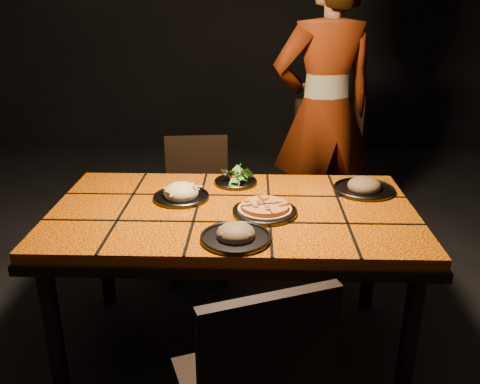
{
  "coord_description": "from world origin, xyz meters",
  "views": [
    {
      "loc": [
        0.09,
        -2.06,
        1.64
      ],
      "look_at": [
        0.03,
        0.02,
        0.82
      ],
      "focal_mm": 38.0,
      "sensor_mm": 36.0,
      "label": 1
    }
  ],
  "objects_px": {
    "chair_far_left": "(198,197)",
    "diner": "(324,113)",
    "plate_pizza": "(265,210)",
    "chair_far_right": "(333,168)",
    "dining_table": "(233,224)",
    "plate_pasta": "(181,194)"
  },
  "relations": [
    {
      "from": "chair_far_left",
      "to": "diner",
      "type": "height_order",
      "value": "diner"
    },
    {
      "from": "plate_pizza",
      "to": "chair_far_left",
      "type": "bearing_deg",
      "value": 114.84
    },
    {
      "from": "chair_far_right",
      "to": "diner",
      "type": "bearing_deg",
      "value": 134.88
    },
    {
      "from": "dining_table",
      "to": "chair_far_right",
      "type": "bearing_deg",
      "value": 60.55
    },
    {
      "from": "dining_table",
      "to": "chair_far_right",
      "type": "distance_m",
      "value": 1.22
    },
    {
      "from": "diner",
      "to": "plate_pasta",
      "type": "bearing_deg",
      "value": 35.81
    },
    {
      "from": "dining_table",
      "to": "chair_far_right",
      "type": "relative_size",
      "value": 1.59
    },
    {
      "from": "plate_pizza",
      "to": "plate_pasta",
      "type": "distance_m",
      "value": 0.42
    },
    {
      "from": "dining_table",
      "to": "plate_pizza",
      "type": "distance_m",
      "value": 0.18
    },
    {
      "from": "dining_table",
      "to": "plate_pasta",
      "type": "distance_m",
      "value": 0.28
    },
    {
      "from": "dining_table",
      "to": "diner",
      "type": "distance_m",
      "value": 1.25
    },
    {
      "from": "chair_far_left",
      "to": "diner",
      "type": "xyz_separation_m",
      "value": [
        0.78,
        0.32,
        0.46
      ]
    },
    {
      "from": "dining_table",
      "to": "chair_far_left",
      "type": "xyz_separation_m",
      "value": [
        -0.25,
        0.79,
        -0.19
      ]
    },
    {
      "from": "chair_far_right",
      "to": "diner",
      "type": "xyz_separation_m",
      "value": [
        -0.07,
        0.04,
        0.36
      ]
    },
    {
      "from": "chair_far_left",
      "to": "plate_pasta",
      "type": "height_order",
      "value": "chair_far_left"
    },
    {
      "from": "diner",
      "to": "plate_pasta",
      "type": "distance_m",
      "value": 1.28
    },
    {
      "from": "diner",
      "to": "plate_pizza",
      "type": "relative_size",
      "value": 6.48
    },
    {
      "from": "chair_far_left",
      "to": "diner",
      "type": "relative_size",
      "value": 0.45
    },
    {
      "from": "chair_far_right",
      "to": "diner",
      "type": "relative_size",
      "value": 0.54
    },
    {
      "from": "dining_table",
      "to": "diner",
      "type": "xyz_separation_m",
      "value": [
        0.53,
        1.11,
        0.27
      ]
    },
    {
      "from": "chair_far_left",
      "to": "plate_pizza",
      "type": "relative_size",
      "value": 2.9
    },
    {
      "from": "dining_table",
      "to": "plate_pasta",
      "type": "bearing_deg",
      "value": 157.31
    }
  ]
}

